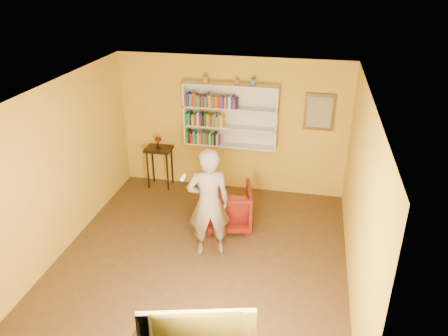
# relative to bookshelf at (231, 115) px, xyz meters

# --- Properties ---
(room_shell) EXTENTS (5.30, 5.80, 2.88)m
(room_shell) POSITION_rel_bookshelf_xyz_m (0.00, -2.41, -0.58)
(room_shell) COLOR #402A14
(room_shell) RESTS_ON ground
(bookshelf) EXTENTS (1.80, 0.29, 1.23)m
(bookshelf) POSITION_rel_bookshelf_xyz_m (0.00, 0.00, 0.00)
(bookshelf) COLOR silver
(bookshelf) RESTS_ON room_shell
(books_row_lower) EXTENTS (0.66, 0.19, 0.26)m
(books_row_lower) POSITION_rel_bookshelf_xyz_m (-0.53, -0.11, -0.46)
(books_row_lower) COLOR #17681B
(books_row_lower) RESTS_ON bookshelf
(books_row_middle) EXTENTS (0.75, 0.19, 0.26)m
(books_row_middle) POSITION_rel_bookshelf_xyz_m (-0.49, -0.11, -0.08)
(books_row_middle) COLOR #17681B
(books_row_middle) RESTS_ON bookshelf
(books_row_upper) EXTENTS (1.01, 0.19, 0.27)m
(books_row_upper) POSITION_rel_bookshelf_xyz_m (-0.36, -0.11, 0.29)
(books_row_upper) COLOR #A01E18
(books_row_upper) RESTS_ON bookshelf
(ornament_left) EXTENTS (0.09, 0.09, 0.12)m
(ornament_left) POSITION_rel_bookshelf_xyz_m (-0.47, -0.06, 0.68)
(ornament_left) COLOR #A16F2E
(ornament_left) RESTS_ON bookshelf
(ornament_centre) EXTENTS (0.07, 0.07, 0.10)m
(ornament_centre) POSITION_rel_bookshelf_xyz_m (0.12, -0.06, 0.67)
(ornament_centre) COLOR #A04535
(ornament_centre) RESTS_ON bookshelf
(ornament_right) EXTENTS (0.09, 0.09, 0.12)m
(ornament_right) POSITION_rel_bookshelf_xyz_m (0.42, -0.06, 0.68)
(ornament_right) COLOR #475476
(ornament_right) RESTS_ON bookshelf
(framed_painting) EXTENTS (0.55, 0.05, 0.70)m
(framed_painting) POSITION_rel_bookshelf_xyz_m (1.65, 0.05, 0.16)
(framed_painting) COLOR #513A17
(framed_painting) RESTS_ON room_shell
(console_table) EXTENTS (0.52, 0.40, 0.86)m
(console_table) POSITION_rel_bookshelf_xyz_m (-1.45, -0.16, -0.89)
(console_table) COLOR black
(console_table) RESTS_ON ground
(ruby_lustre) EXTENTS (0.14, 0.14, 0.23)m
(ruby_lustre) POSITION_rel_bookshelf_xyz_m (-1.45, -0.16, -0.57)
(ruby_lustre) COLOR maroon
(ruby_lustre) RESTS_ON console_table
(armchair) EXTENTS (0.99, 1.00, 0.77)m
(armchair) POSITION_rel_bookshelf_xyz_m (0.20, -1.38, -1.21)
(armchair) COLOR #4F0705
(armchair) RESTS_ON ground
(person) EXTENTS (0.77, 0.63, 1.83)m
(person) POSITION_rel_bookshelf_xyz_m (0.08, -2.22, -0.68)
(person) COLOR #6A5C4E
(person) RESTS_ON ground
(game_remote) EXTENTS (0.04, 0.15, 0.04)m
(game_remote) POSITION_rel_bookshelf_xyz_m (-0.19, -2.58, -0.08)
(game_remote) COLOR silver
(game_remote) RESTS_ON person
(television) EXTENTS (1.18, 0.44, 0.68)m
(television) POSITION_rel_bookshelf_xyz_m (0.55, -4.66, -0.70)
(television) COLOR black
(television) RESTS_ON tv_cabinet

